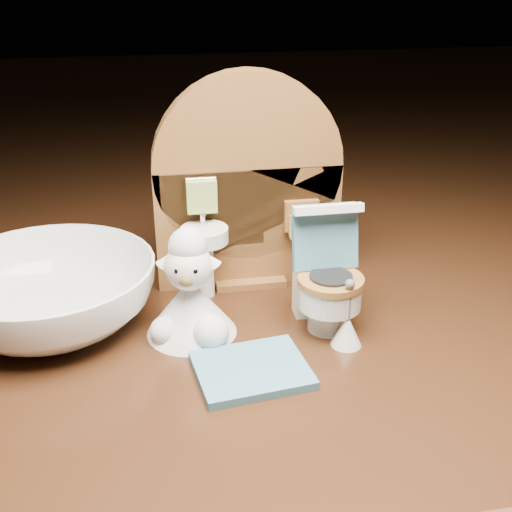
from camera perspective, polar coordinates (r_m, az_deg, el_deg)
The scene contains 6 objects.
backdrop_panel at distance 0.44m, azimuth -0.80°, elevation 5.44°, with size 0.13×0.05×0.15m.
toy_toilet at distance 0.41m, azimuth 6.22°, elevation -2.31°, with size 0.04×0.05×0.08m.
bath_mat at distance 0.37m, azimuth -0.40°, elevation -10.08°, with size 0.06×0.05×0.00m, color teal.
toilet_brush at distance 0.39m, azimuth 8.09°, elevation -6.35°, with size 0.02×0.02×0.04m.
plush_lamb at distance 0.40m, azimuth -5.85°, elevation -3.78°, with size 0.06×0.06×0.07m.
ceramic_bowl at distance 0.43m, azimuth -17.85°, elevation -3.30°, with size 0.13×0.13×0.04m, color white.
Camera 1 is at (-0.07, -0.35, 0.22)m, focal length 45.00 mm.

